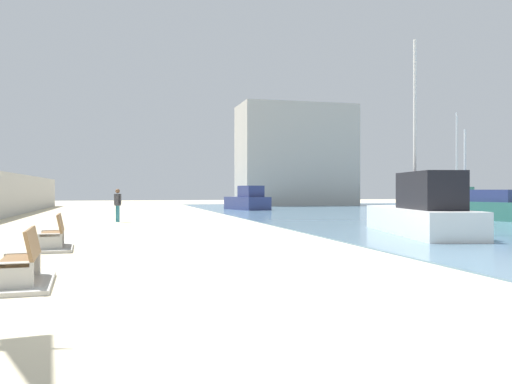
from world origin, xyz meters
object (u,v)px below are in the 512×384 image
(person_walking, at_px, (118,203))
(boat_far_left, at_px, (458,202))
(boat_distant, at_px, (421,212))
(boat_mid_bay, at_px, (248,201))
(bench_near, at_px, (20,272))
(boat_outer, at_px, (473,207))
(bench_far, at_px, (53,241))

(person_walking, height_order, boat_far_left, boat_far_left)
(boat_distant, bearing_deg, boat_mid_bay, 91.11)
(bench_near, relative_size, boat_distant, 0.28)
(boat_mid_bay, height_order, boat_outer, boat_outer)
(bench_near, height_order, bench_far, same)
(boat_far_left, distance_m, boat_mid_bay, 16.01)
(bench_far, distance_m, person_walking, 12.60)
(person_walking, distance_m, boat_mid_bay, 17.38)
(bench_near, xyz_separation_m, bench_far, (-0.14, 5.75, 0.00))
(bench_far, distance_m, boat_mid_bay, 29.09)
(boat_distant, bearing_deg, person_walking, 134.52)
(person_walking, height_order, boat_distant, boat_distant)
(bench_far, bearing_deg, boat_distant, 7.57)
(boat_distant, bearing_deg, boat_outer, 45.07)
(bench_near, relative_size, person_walking, 1.28)
(bench_far, xyz_separation_m, person_walking, (1.67, 12.46, 0.76))
(person_walking, height_order, boat_outer, boat_outer)
(person_walking, xyz_separation_m, boat_distant, (10.65, -10.83, -0.14))
(bench_near, height_order, boat_far_left, boat_far_left)
(bench_near, bearing_deg, bench_far, 91.37)
(person_walking, bearing_deg, boat_far_left, 14.00)
(bench_far, relative_size, boat_far_left, 0.28)
(boat_mid_bay, bearing_deg, boat_far_left, -30.52)
(bench_far, bearing_deg, boat_far_left, 35.74)
(boat_mid_bay, relative_size, boat_distant, 0.60)
(boat_far_left, height_order, boat_mid_bay, boat_far_left)
(bench_near, distance_m, person_walking, 18.30)
(person_walking, bearing_deg, boat_mid_bay, 54.22)
(bench_near, height_order, person_walking, person_walking)
(bench_near, bearing_deg, person_walking, 85.19)
(boat_mid_bay, distance_m, boat_outer, 18.78)
(bench_near, relative_size, boat_far_left, 0.28)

